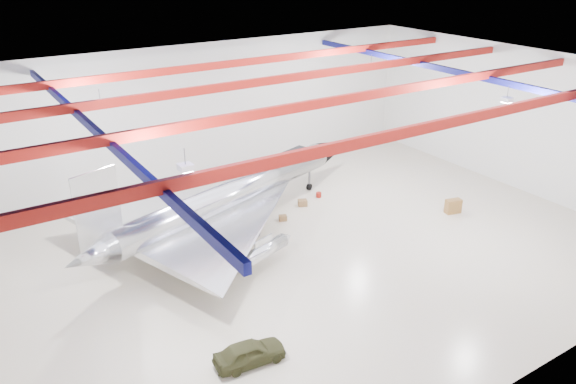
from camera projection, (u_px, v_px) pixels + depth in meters
floor at (304, 249)px, 36.00m from camera, size 40.00×40.00×0.00m
wall_back at (200, 113)px, 45.33m from camera, size 40.00×0.00×40.00m
wall_right at (516, 119)px, 43.73m from camera, size 0.00×30.00×30.00m
ceiling at (306, 79)px, 31.58m from camera, size 40.00×40.00×0.00m
ceiling_structure at (306, 90)px, 31.85m from camera, size 39.50×29.50×1.08m
jet_aircraft at (232, 197)px, 37.68m from camera, size 25.95×19.22×7.29m
jeep at (250, 353)px, 25.97m from camera, size 3.52×1.70×1.16m
desk at (453, 206)px, 40.72m from camera, size 1.25×0.83×1.05m
crate_ply at (207, 243)px, 36.39m from camera, size 0.62×0.53×0.38m
toolbox_red at (240, 212)px, 40.66m from camera, size 0.55×0.50×0.31m
engine_drum at (257, 232)px, 37.64m from camera, size 0.58×0.58×0.44m
parts_bin at (303, 203)px, 41.97m from camera, size 0.82×0.75×0.46m
crate_small at (173, 220)px, 39.47m from camera, size 0.39×0.31×0.27m
tool_chest at (319, 195)px, 43.41m from camera, size 0.52×0.52×0.38m
oil_barrel at (283, 218)px, 39.72m from camera, size 0.67×0.61×0.38m
spares_box at (261, 183)px, 45.72m from camera, size 0.40×0.40×0.33m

